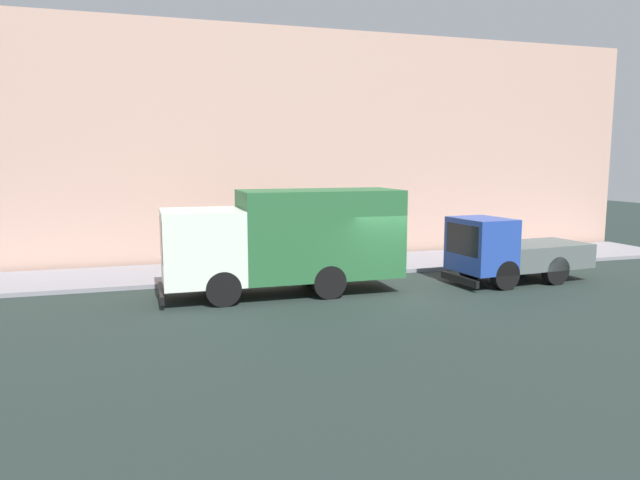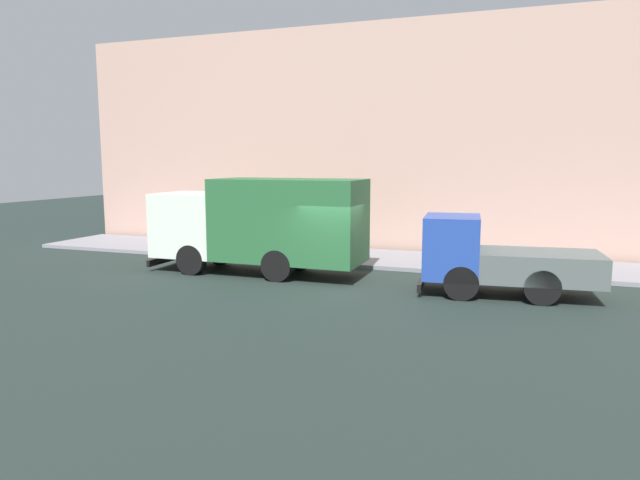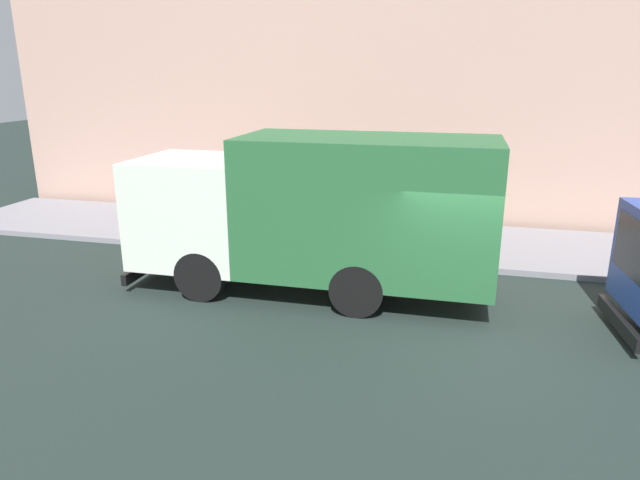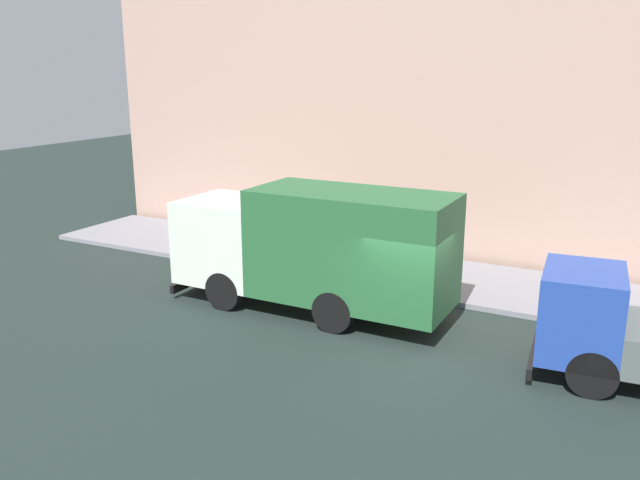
% 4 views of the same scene
% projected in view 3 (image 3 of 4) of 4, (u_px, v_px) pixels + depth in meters
% --- Properties ---
extents(ground, '(80.00, 80.00, 0.00)m').
position_uv_depth(ground, '(466.00, 326.00, 10.44)').
color(ground, '#212D29').
extents(sidewalk, '(3.88, 30.00, 0.15)m').
position_uv_depth(sidewalk, '(466.00, 245.00, 15.01)').
color(sidewalk, gray).
rests_on(sidewalk, ground).
extents(building_facade, '(0.50, 30.00, 9.61)m').
position_uv_depth(building_facade, '(479.00, 59.00, 15.92)').
color(building_facade, tan).
rests_on(building_facade, ground).
extents(large_utility_truck, '(2.31, 7.51, 3.28)m').
position_uv_depth(large_utility_truck, '(316.00, 210.00, 11.58)').
color(large_utility_truck, white).
rests_on(large_utility_truck, ground).
extents(pedestrian_walking, '(0.45, 0.45, 1.64)m').
position_uv_depth(pedestrian_walking, '(338.00, 203.00, 15.56)').
color(pedestrian_walking, '#513F59').
rests_on(pedestrian_walking, sidewalk).
extents(traffic_cone_orange, '(0.41, 0.41, 0.59)m').
position_uv_depth(traffic_cone_orange, '(231.00, 229.00, 15.12)').
color(traffic_cone_orange, orange).
rests_on(traffic_cone_orange, sidewalk).
extents(street_sign_post, '(0.44, 0.08, 2.71)m').
position_uv_depth(street_sign_post, '(298.00, 187.00, 14.11)').
color(street_sign_post, '#4C5156').
rests_on(street_sign_post, sidewalk).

